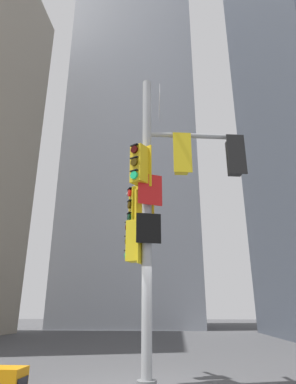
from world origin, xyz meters
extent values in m
cube|color=#9399A3|center=(-3.89, 27.83, 21.67)|extent=(13.62, 13.62, 43.34)
cylinder|color=#9EA0A3|center=(0.00, 0.00, 3.86)|extent=(0.24, 0.24, 7.71)
cylinder|color=#9EA0A3|center=(1.29, 0.21, 6.03)|extent=(2.61, 0.55, 0.13)
cylinder|color=#9EA0A3|center=(-0.36, 0.77, 4.85)|extent=(0.84, 1.59, 0.13)
cube|color=yellow|center=(0.94, -0.04, 5.43)|extent=(0.48, 0.11, 1.14)
cube|color=yellow|center=(0.91, 0.15, 5.43)|extent=(0.39, 0.39, 1.00)
cylinder|color=red|center=(0.87, 0.34, 5.78)|extent=(0.21, 0.09, 0.20)
cube|color=black|center=(0.87, 0.35, 5.90)|extent=(0.23, 0.11, 0.02)
cylinder|color=#3C2C06|center=(0.87, 0.34, 5.43)|extent=(0.21, 0.09, 0.20)
cube|color=black|center=(0.87, 0.35, 5.55)|extent=(0.23, 0.11, 0.02)
cylinder|color=#06311C|center=(0.87, 0.34, 5.08)|extent=(0.21, 0.09, 0.20)
cube|color=black|center=(0.87, 0.35, 5.20)|extent=(0.23, 0.11, 0.02)
cube|color=black|center=(2.36, 0.19, 5.43)|extent=(0.48, 0.11, 1.14)
cube|color=black|center=(2.33, 0.38, 5.43)|extent=(0.39, 0.39, 1.00)
cylinder|color=red|center=(2.30, 0.58, 5.78)|extent=(0.21, 0.09, 0.20)
cube|color=black|center=(2.30, 0.58, 5.90)|extent=(0.23, 0.11, 0.02)
cylinder|color=#3C2C06|center=(2.30, 0.58, 5.43)|extent=(0.21, 0.09, 0.20)
cube|color=black|center=(2.30, 0.58, 5.55)|extent=(0.23, 0.11, 0.02)
cylinder|color=#06311C|center=(2.30, 0.58, 5.08)|extent=(0.21, 0.09, 0.20)
cube|color=black|center=(2.30, 0.58, 5.20)|extent=(0.23, 0.11, 0.02)
cube|color=yellow|center=(-0.19, 0.85, 4.25)|extent=(0.23, 0.45, 1.14)
cube|color=yellow|center=(-0.36, 0.77, 4.25)|extent=(0.45, 0.45, 1.00)
cylinder|color=red|center=(-0.54, 0.68, 4.60)|extent=(0.14, 0.21, 0.20)
cube|color=black|center=(-0.55, 0.68, 4.72)|extent=(0.16, 0.23, 0.02)
cylinder|color=#3C2C06|center=(-0.54, 0.68, 4.25)|extent=(0.14, 0.21, 0.20)
cube|color=black|center=(-0.55, 0.68, 4.37)|extent=(0.16, 0.23, 0.02)
cylinder|color=#06311C|center=(-0.54, 0.68, 3.90)|extent=(0.14, 0.21, 0.20)
cube|color=black|center=(-0.55, 0.68, 4.02)|extent=(0.16, 0.23, 0.02)
cube|color=gold|center=(-0.07, -0.11, 5.00)|extent=(0.42, 0.28, 1.14)
cube|color=gold|center=(-0.17, -0.27, 5.00)|extent=(0.47, 0.47, 1.00)
cylinder|color=#360605|center=(-0.28, -0.44, 5.35)|extent=(0.20, 0.16, 0.20)
cube|color=black|center=(-0.28, -0.44, 5.47)|extent=(0.22, 0.18, 0.02)
cylinder|color=#3C2C06|center=(-0.28, -0.44, 5.00)|extent=(0.20, 0.16, 0.20)
cube|color=black|center=(-0.28, -0.44, 5.12)|extent=(0.22, 0.18, 0.02)
cylinder|color=#19C672|center=(-0.28, -0.44, 4.65)|extent=(0.20, 0.16, 0.20)
cube|color=black|center=(-0.28, -0.44, 4.77)|extent=(0.22, 0.18, 0.02)
cube|color=yellow|center=(-0.12, 0.04, 3.14)|extent=(0.19, 0.46, 1.14)
cube|color=yellow|center=(-0.30, 0.11, 3.14)|extent=(0.43, 0.43, 1.00)
cylinder|color=#360605|center=(-0.49, 0.17, 3.49)|extent=(0.12, 0.21, 0.20)
cube|color=black|center=(-0.50, 0.18, 3.61)|extent=(0.14, 0.23, 0.02)
cylinder|color=#3C2C06|center=(-0.49, 0.17, 3.14)|extent=(0.12, 0.21, 0.20)
cube|color=black|center=(-0.50, 0.18, 3.26)|extent=(0.14, 0.23, 0.02)
cylinder|color=#19C672|center=(-0.49, 0.17, 2.79)|extent=(0.12, 0.21, 0.20)
cube|color=black|center=(-0.50, 0.18, 2.91)|extent=(0.14, 0.23, 0.02)
cube|color=gold|center=(-0.05, 0.12, 4.08)|extent=(0.45, 0.23, 1.14)
cube|color=gold|center=(-0.13, 0.29, 4.08)|extent=(0.45, 0.45, 1.00)
cylinder|color=#360605|center=(-0.22, 0.47, 4.43)|extent=(0.21, 0.14, 0.20)
cube|color=black|center=(-0.22, 0.48, 4.55)|extent=(0.23, 0.16, 0.02)
cylinder|color=yellow|center=(-0.22, 0.47, 4.08)|extent=(0.21, 0.14, 0.20)
cube|color=black|center=(-0.22, 0.48, 4.20)|extent=(0.23, 0.16, 0.02)
cylinder|color=#06311C|center=(-0.22, 0.47, 3.73)|extent=(0.21, 0.14, 0.20)
cube|color=black|center=(-0.22, 0.48, 3.85)|extent=(0.23, 0.16, 0.02)
cube|color=white|center=(0.35, 0.02, 6.98)|extent=(0.11, 1.41, 0.28)
cube|color=#19479E|center=(0.35, 0.02, 6.98)|extent=(0.10, 1.37, 0.24)
cube|color=red|center=(0.10, -0.20, 4.36)|extent=(0.58, 0.31, 0.80)
cube|color=white|center=(0.10, -0.20, 4.36)|extent=(0.54, 0.29, 0.76)
cube|color=black|center=(0.06, -0.21, 3.38)|extent=(0.58, 0.19, 0.72)
cube|color=white|center=(0.06, -0.21, 3.38)|extent=(0.54, 0.17, 0.68)
camera|label=1|loc=(0.73, -7.80, 1.53)|focal=30.81mm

